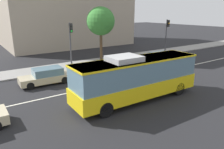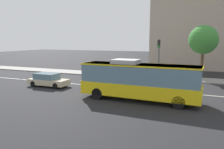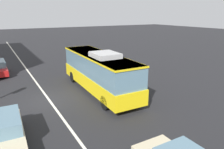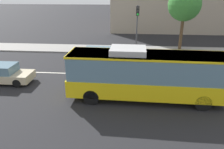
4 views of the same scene
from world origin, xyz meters
TOP-DOWN VIEW (x-y plane):
  - ground_plane at (0.00, 0.00)m, footprint 160.00×160.00m
  - lane_centre_line at (0.00, 0.00)m, footprint 76.00×0.16m
  - transit_bus at (-0.21, -4.12)m, footprint 10.06×2.75m
  - sedan_beige_ahead at (-4.59, 3.29)m, footprint 4.57×2.00m

SIDE VIEW (x-z plane):
  - ground_plane at x=0.00m, z-range 0.00..0.00m
  - lane_centre_line at x=0.00m, z-range 0.00..0.01m
  - sedan_beige_ahead at x=-4.59m, z-range -0.01..1.46m
  - transit_bus at x=-0.21m, z-range 0.08..3.54m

